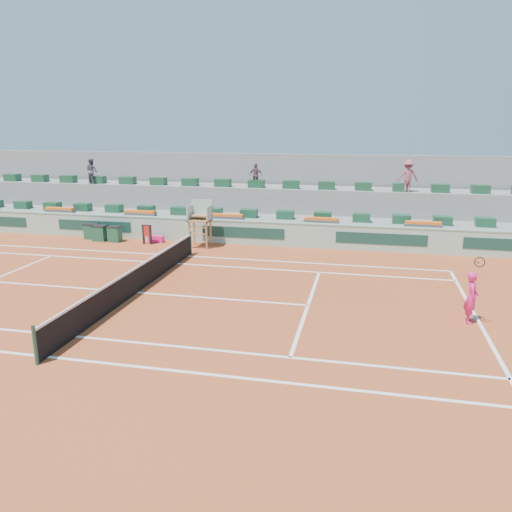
% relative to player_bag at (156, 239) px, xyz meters
% --- Properties ---
extents(ground, '(90.00, 90.00, 0.00)m').
position_rel_player_bag_xyz_m(ground, '(2.66, -7.93, -0.18)').
color(ground, '#A0411F').
rests_on(ground, ground).
extents(seating_tier_lower, '(36.00, 4.00, 1.20)m').
position_rel_player_bag_xyz_m(seating_tier_lower, '(2.66, 2.77, 0.42)').
color(seating_tier_lower, gray).
rests_on(seating_tier_lower, ground).
extents(seating_tier_upper, '(36.00, 2.40, 2.60)m').
position_rel_player_bag_xyz_m(seating_tier_upper, '(2.66, 4.37, 1.12)').
color(seating_tier_upper, gray).
rests_on(seating_tier_upper, ground).
extents(stadium_back_wall, '(36.00, 0.40, 4.40)m').
position_rel_player_bag_xyz_m(stadium_back_wall, '(2.66, 5.97, 2.02)').
color(stadium_back_wall, gray).
rests_on(stadium_back_wall, ground).
extents(player_bag, '(0.80, 0.35, 0.35)m').
position_rel_player_bag_xyz_m(player_bag, '(0.00, 0.00, 0.00)').
color(player_bag, '#F8207B').
rests_on(player_bag, ground).
extents(spectator_left, '(0.91, 0.83, 1.52)m').
position_rel_player_bag_xyz_m(spectator_left, '(-5.56, 3.53, 3.18)').
color(spectator_left, '#545462').
rests_on(spectator_left, seating_tier_upper).
extents(spectator_mid, '(0.85, 0.44, 1.38)m').
position_rel_player_bag_xyz_m(spectator_mid, '(4.64, 3.73, 3.11)').
color(spectator_mid, '#6F4A58').
rests_on(spectator_mid, seating_tier_upper).
extents(spectator_right, '(1.20, 0.81, 1.71)m').
position_rel_player_bag_xyz_m(spectator_right, '(12.94, 3.54, 3.28)').
color(spectator_right, '#9A4D5C').
rests_on(spectator_right, seating_tier_upper).
extents(court_lines, '(23.89, 11.09, 0.01)m').
position_rel_player_bag_xyz_m(court_lines, '(2.66, -7.93, -0.17)').
color(court_lines, white).
rests_on(court_lines, ground).
extents(tennis_net, '(0.10, 11.97, 1.10)m').
position_rel_player_bag_xyz_m(tennis_net, '(2.66, -7.93, 0.35)').
color(tennis_net, black).
rests_on(tennis_net, ground).
extents(advertising_hoarding, '(36.00, 0.34, 1.26)m').
position_rel_player_bag_xyz_m(advertising_hoarding, '(2.68, 0.57, 0.46)').
color(advertising_hoarding, '#95BCA7').
rests_on(advertising_hoarding, ground).
extents(umpire_chair, '(1.10, 0.90, 2.40)m').
position_rel_player_bag_xyz_m(umpire_chair, '(2.66, -0.43, 1.37)').
color(umpire_chair, '#9C683B').
rests_on(umpire_chair, ground).
extents(seat_row_lower, '(32.90, 0.60, 0.44)m').
position_rel_player_bag_xyz_m(seat_row_lower, '(2.66, 1.87, 1.24)').
color(seat_row_lower, '#18482C').
rests_on(seat_row_lower, seating_tier_lower).
extents(seat_row_upper, '(32.90, 0.60, 0.44)m').
position_rel_player_bag_xyz_m(seat_row_upper, '(2.66, 3.77, 2.64)').
color(seat_row_upper, '#18482C').
rests_on(seat_row_upper, seating_tier_upper).
extents(flower_planters, '(26.80, 0.36, 0.28)m').
position_rel_player_bag_xyz_m(flower_planters, '(1.16, 1.07, 1.16)').
color(flower_planters, '#4B4B4B').
rests_on(flower_planters, seating_tier_lower).
extents(drink_cooler_a, '(0.65, 0.56, 0.84)m').
position_rel_player_bag_xyz_m(drink_cooler_a, '(-2.22, -0.35, 0.24)').
color(drink_cooler_a, '#184A33').
rests_on(drink_cooler_a, ground).
extents(drink_cooler_b, '(0.73, 0.63, 0.84)m').
position_rel_player_bag_xyz_m(drink_cooler_b, '(-3.10, -0.32, 0.24)').
color(drink_cooler_b, '#184A33').
rests_on(drink_cooler_b, ground).
extents(drink_cooler_c, '(0.70, 0.60, 0.84)m').
position_rel_player_bag_xyz_m(drink_cooler_c, '(-3.82, 0.04, 0.24)').
color(drink_cooler_c, '#184A33').
rests_on(drink_cooler_c, ground).
extents(towel_rack, '(0.55, 0.09, 1.03)m').
position_rel_player_bag_xyz_m(towel_rack, '(-0.28, -0.52, 0.43)').
color(towel_rack, black).
rests_on(towel_rack, ground).
extents(tennis_player, '(0.44, 0.88, 2.28)m').
position_rel_player_bag_xyz_m(tennis_player, '(14.23, -8.34, 0.66)').
color(tennis_player, '#F8207B').
rests_on(tennis_player, ground).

